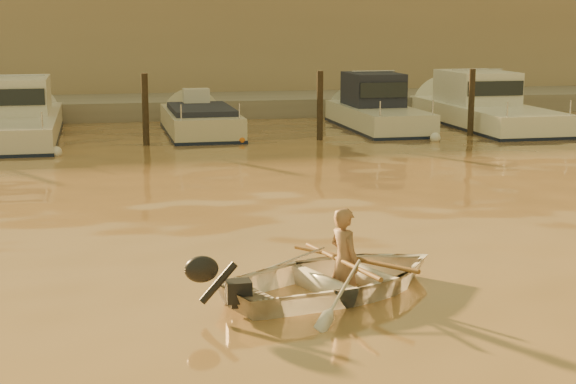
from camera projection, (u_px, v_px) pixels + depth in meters
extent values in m
plane|color=#8E5F38|center=(226.00, 292.00, 11.44)|extent=(160.00, 160.00, 0.00)
imported|color=silver|center=(338.00, 278.00, 11.35)|extent=(3.73, 3.21, 0.65)
imported|color=#8E6647|center=(344.00, 261.00, 11.37)|extent=(0.50, 0.60, 1.41)
cylinder|color=brown|center=(354.00, 259.00, 11.45)|extent=(1.19, 1.80, 0.13)
cylinder|color=brown|center=(341.00, 261.00, 11.34)|extent=(0.45, 2.07, 0.13)
cylinder|color=#2D2319|center=(145.00, 113.00, 24.44)|extent=(0.18, 0.18, 2.20)
cylinder|color=#2D2319|center=(320.00, 109.00, 25.50)|extent=(0.18, 0.18, 2.20)
cylinder|color=#2D2319|center=(471.00, 106.00, 26.48)|extent=(0.18, 0.18, 2.20)
sphere|color=silver|center=(56.00, 152.00, 22.69)|extent=(0.30, 0.30, 0.30)
sphere|color=orange|center=(241.00, 140.00, 24.93)|extent=(0.30, 0.30, 0.30)
sphere|color=silver|center=(435.00, 138.00, 25.41)|extent=(0.30, 0.30, 0.30)
cube|color=gray|center=(139.00, 112.00, 32.01)|extent=(52.00, 4.00, 1.00)
cube|color=#9E8466|center=(130.00, 45.00, 36.84)|extent=(46.00, 7.00, 4.80)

